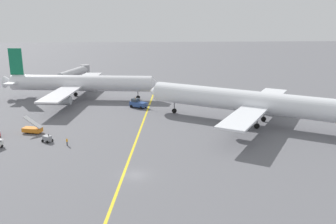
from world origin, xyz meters
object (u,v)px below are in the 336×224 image
object	(u,v)px
gse_gpu_cart_small	(47,138)
pushback_tug	(138,104)
airliner_at_gate_left	(80,83)
jet_bridge	(76,72)
ground_crew_wing_walker_right	(67,142)
gse_stair_truck_yellow	(32,129)
airliner_being_pushed	(249,102)

from	to	relation	value
gse_gpu_cart_small	pushback_tug	bearing A→B (deg)	55.69
airliner_at_gate_left	jet_bridge	distance (m)	29.07
ground_crew_wing_walker_right	jet_bridge	size ratio (longest dim) A/B	0.07
pushback_tug	gse_stair_truck_yellow	xyz separation A→B (m)	(-24.67, -22.30, -0.23)
airliner_being_pushed	gse_gpu_cart_small	distance (m)	49.63
airliner_being_pushed	gse_gpu_cart_small	xyz separation A→B (m)	(-48.19, -10.83, -4.89)
pushback_tug	gse_gpu_cart_small	bearing A→B (deg)	-124.31
airliner_at_gate_left	ground_crew_wing_walker_right	xyz separation A→B (m)	(4.31, -44.71, -4.26)
airliner_being_pushed	ground_crew_wing_walker_right	size ratio (longest dim) A/B	30.35
jet_bridge	pushback_tug	bearing A→B (deg)	-58.66
airliner_being_pushed	jet_bridge	world-z (taller)	airliner_being_pushed
gse_gpu_cart_small	jet_bridge	size ratio (longest dim) A/B	0.12
airliner_at_gate_left	airliner_being_pushed	size ratio (longest dim) A/B	1.01
airliner_at_gate_left	airliner_being_pushed	world-z (taller)	airliner_being_pushed
pushback_tug	gse_gpu_cart_small	xyz separation A→B (m)	(-19.66, -28.80, -0.47)
airliner_at_gate_left	airliner_being_pushed	distance (m)	57.01
airliner_at_gate_left	gse_stair_truck_yellow	distance (m)	36.24
pushback_tug	gse_gpu_cart_small	world-z (taller)	pushback_tug
pushback_tug	ground_crew_wing_walker_right	world-z (taller)	pushback_tug
airliner_being_pushed	ground_crew_wing_walker_right	world-z (taller)	airliner_being_pushed
ground_crew_wing_walker_right	jet_bridge	xyz separation A→B (m)	(-10.54, 73.10, 3.54)
airliner_at_gate_left	ground_crew_wing_walker_right	distance (m)	45.12
airliner_at_gate_left	jet_bridge	bearing A→B (deg)	102.38
airliner_being_pushed	ground_crew_wing_walker_right	distance (m)	45.66
pushback_tug	jet_bridge	distance (m)	48.89
ground_crew_wing_walker_right	jet_bridge	world-z (taller)	jet_bridge
airliner_at_gate_left	gse_gpu_cart_small	bearing A→B (deg)	-90.70
pushback_tug	jet_bridge	size ratio (longest dim) A/B	0.32
airliner_at_gate_left	pushback_tug	size ratio (longest dim) A/B	7.02
gse_stair_truck_yellow	airliner_being_pushed	bearing A→B (deg)	4.65
airliner_at_gate_left	gse_stair_truck_yellow	xyz separation A→B (m)	(-5.53, -35.58, -4.12)
airliner_at_gate_left	pushback_tug	world-z (taller)	airliner_at_gate_left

